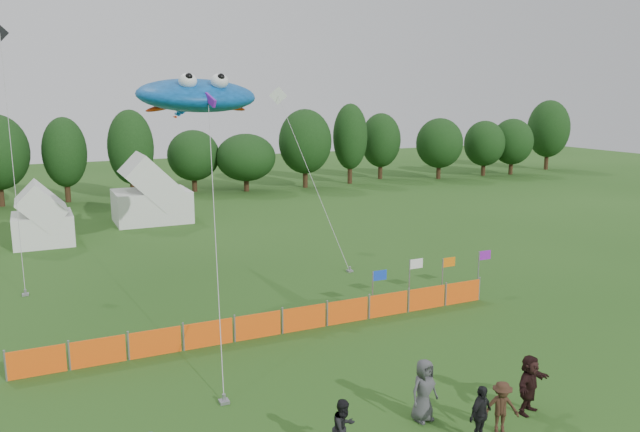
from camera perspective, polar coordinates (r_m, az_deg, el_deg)
name	(u,v)px	position (r m, az deg, el deg)	size (l,w,h in m)	color
ground	(408,428)	(19.24, 8.02, -18.65)	(160.00, 160.00, 0.00)	#234C16
treeline	(158,152)	(60.06, -14.57, 5.69)	(104.57, 8.78, 8.36)	#382314
tent_left	(42,219)	(43.63, -24.05, -0.26)	(3.66, 3.66, 3.23)	white
tent_right	(151,196)	(48.53, -15.17, 1.79)	(5.52, 4.42, 3.90)	silver
barrier_fence	(281,322)	(25.46, -3.55, -9.64)	(19.90, 0.06, 1.00)	#FE560E
flag_row	(431,273)	(29.54, 10.09, -5.11)	(6.73, 0.40, 2.10)	gray
spectator_b	(344,429)	(17.40, 2.21, -18.87)	(0.80, 0.63, 1.65)	black
spectator_c	(501,408)	(19.15, 16.26, -16.49)	(1.01, 0.58, 1.57)	#372216
spectator_d	(481,415)	(18.53, 14.47, -17.18)	(0.99, 0.41, 1.68)	black
spectator_e	(424,390)	(19.28, 9.48, -15.43)	(0.93, 0.60, 1.89)	#414245
spectator_f	(529,384)	(20.44, 18.59, -14.38)	(1.70, 0.54, 1.84)	black
stingray_kite	(196,96)	(32.25, -11.28, 10.73)	(7.03, 21.56, 10.54)	blue
small_kite_white	(297,141)	(39.32, -2.16, 6.88)	(1.20, 10.60, 9.99)	white
small_kite_dark	(9,128)	(36.03, -26.55, 7.18)	(0.92, 6.99, 13.19)	black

